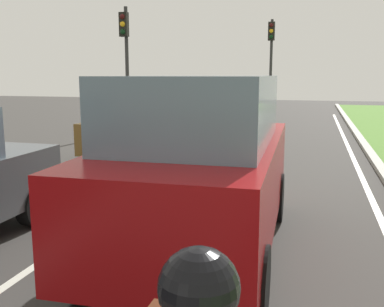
{
  "coord_description": "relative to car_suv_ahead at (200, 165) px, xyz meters",
  "views": [
    {
      "loc": [
        2.48,
        3.31,
        2.3
      ],
      "look_at": [
        0.86,
        9.19,
        1.2
      ],
      "focal_mm": 41.27,
      "sensor_mm": 36.0,
      "label": 1
    }
  ],
  "objects": [
    {
      "name": "traffic_light_far_median",
      "position": [
        -0.87,
        17.71,
        2.26
      ],
      "size": [
        0.32,
        0.5,
        5.0
      ],
      "color": "#2D2D2D",
      "rests_on": "ground"
    },
    {
      "name": "lane_line_center",
      "position": [
        -1.83,
        5.41,
        -1.16
      ],
      "size": [
        0.12,
        32.0,
        0.01
      ],
      "primitive_type": "cube",
      "color": "silver",
      "rests_on": "ground"
    },
    {
      "name": "curb_right",
      "position": [
        2.97,
        5.41,
        -1.11
      ],
      "size": [
        0.24,
        48.0,
        0.12
      ],
      "primitive_type": "cube",
      "color": "#9E9B93",
      "rests_on": "ground"
    },
    {
      "name": "car_suv_ahead",
      "position": [
        0.0,
        0.0,
        0.0
      ],
      "size": [
        2.06,
        4.54,
        2.28
      ],
      "rotation": [
        0.0,
        0.0,
        0.02
      ],
      "color": "maroon",
      "rests_on": "ground"
    },
    {
      "name": "traffic_light_overhead_left",
      "position": [
        -5.79,
        10.88,
        2.12
      ],
      "size": [
        0.32,
        0.5,
        4.85
      ],
      "color": "#2D2D2D",
      "rests_on": "ground"
    },
    {
      "name": "car_hatchback_far",
      "position": [
        -3.47,
        6.04,
        -0.28
      ],
      "size": [
        1.74,
        3.7,
        1.78
      ],
      "rotation": [
        0.0,
        0.0,
        -0.0
      ],
      "color": "brown",
      "rests_on": "ground"
    },
    {
      "name": "lane_line_right_edge",
      "position": [
        2.47,
        5.41,
        -1.16
      ],
      "size": [
        0.12,
        32.0,
        0.01
      ],
      "primitive_type": "cube",
      "color": "silver",
      "rests_on": "ground"
    },
    {
      "name": "ground_plane",
      "position": [
        -1.13,
        5.41,
        -1.17
      ],
      "size": [
        60.0,
        60.0,
        0.0
      ],
      "primitive_type": "plane",
      "color": "#383533"
    }
  ]
}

